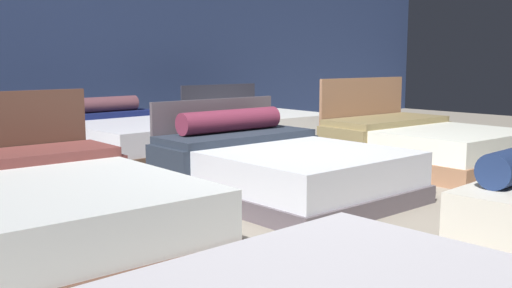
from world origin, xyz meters
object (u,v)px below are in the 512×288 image
Objects in this scene: bed_4 at (278,167)px; bed_7 at (125,138)px; bed_5 at (422,145)px; bed_3 at (47,210)px; bed_8 at (256,127)px.

bed_7 is (-0.02, 2.74, -0.00)m from bed_4.
bed_4 is 2.74m from bed_7.
bed_5 is at bearing -53.99° from bed_7.
bed_5 is (4.39, 0.03, -0.01)m from bed_3.
bed_4 is 1.03× the size of bed_5.
bed_3 is at bearing -143.84° from bed_8.
bed_3 is 1.08× the size of bed_5.
bed_7 is at bearing -178.62° from bed_8.
bed_3 reaches higher than bed_4.
bed_8 is at bearing -4.04° from bed_7.
bed_3 reaches higher than bed_7.
bed_7 is 1.08× the size of bed_8.
bed_7 is 2.14m from bed_8.
bed_3 is 5.12m from bed_8.
bed_3 is 4.39m from bed_5.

